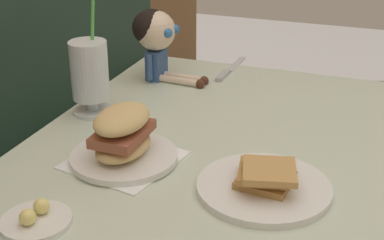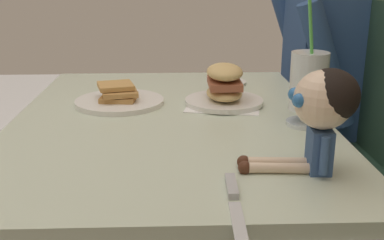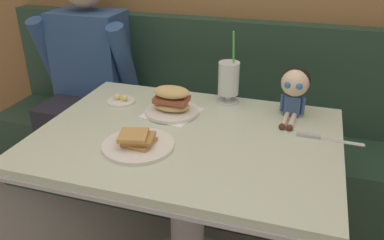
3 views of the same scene
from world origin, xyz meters
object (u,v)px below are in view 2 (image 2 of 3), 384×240
(sandwich_plate, at_px, (224,89))
(butter_knife, at_px, (233,195))
(butter_saucer, at_px, (228,81))
(toast_plate, at_px, (119,99))
(milkshake_glass, at_px, (308,85))
(diner_patron, at_px, (311,60))
(seated_doll, at_px, (323,105))

(sandwich_plate, xyz_separation_m, butter_knife, (0.58, -0.04, -0.04))
(sandwich_plate, distance_m, butter_knife, 0.58)
(sandwich_plate, xyz_separation_m, butter_saucer, (-0.25, 0.04, -0.04))
(toast_plate, distance_m, milkshake_glass, 0.53)
(milkshake_glass, distance_m, butter_saucer, 0.47)
(milkshake_glass, relative_size, butter_knife, 1.34)
(butter_knife, bearing_deg, sandwich_plate, 175.75)
(sandwich_plate, distance_m, butter_saucer, 0.26)
(butter_knife, distance_m, diner_patron, 1.31)
(toast_plate, xyz_separation_m, milkshake_glass, (0.21, 0.48, 0.09))
(seated_doll, relative_size, diner_patron, 0.27)
(butter_knife, bearing_deg, seated_doll, 121.78)
(sandwich_plate, xyz_separation_m, diner_patron, (-0.64, 0.43, -0.04))
(toast_plate, relative_size, milkshake_glass, 0.79)
(milkshake_glass, height_order, seated_doll, milkshake_glass)
(butter_knife, bearing_deg, butter_saucer, 174.32)
(milkshake_glass, distance_m, seated_doll, 0.28)
(toast_plate, height_order, sandwich_plate, sandwich_plate)
(milkshake_glass, xyz_separation_m, diner_patron, (-0.84, 0.25, -0.10))
(seated_doll, bearing_deg, milkshake_glass, 169.68)
(seated_doll, bearing_deg, butter_saucer, -172.69)
(butter_knife, height_order, seated_doll, seated_doll)
(toast_plate, height_order, seated_doll, seated_doll)
(sandwich_plate, xyz_separation_m, seated_doll, (0.47, 0.13, 0.08))
(milkshake_glass, xyz_separation_m, seated_doll, (0.28, -0.05, 0.03))
(milkshake_glass, bearing_deg, seated_doll, -10.32)
(butter_saucer, distance_m, seated_doll, 0.73)
(toast_plate, bearing_deg, sandwich_plate, 87.01)
(sandwich_plate, height_order, seated_doll, seated_doll)
(toast_plate, distance_m, seated_doll, 0.66)
(butter_knife, xyz_separation_m, seated_doll, (-0.11, 0.17, 0.12))
(milkshake_glass, relative_size, seated_doll, 1.43)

